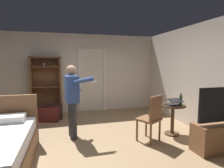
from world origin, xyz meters
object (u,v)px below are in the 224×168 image
Objects in this scene: tv_flatscreen at (222,132)px; bottle_on_table at (181,100)px; suitcase_dark at (53,112)px; wooden_chair at (152,116)px; person_blue_shirt at (72,96)px; laptop at (173,103)px; suitcase_small at (50,114)px; side_table at (173,115)px; bookshelf at (46,84)px.

bottle_on_table is at bearing 109.49° from tv_flatscreen.
bottle_on_table is 0.52× the size of suitcase_dark.
bottle_on_table is 0.86m from wooden_chair.
tv_flatscreen is at bearing -70.51° from bottle_on_table.
person_blue_shirt is at bearing -67.50° from suitcase_dark.
wooden_chair reaches higher than suitcase_dark.
tv_flatscreen is 1.08m from laptop.
laptop is at bearing 17.34° from wooden_chair.
wooden_chair is (-0.80, -0.16, -0.28)m from bottle_on_table.
suitcase_dark is at bearing 143.47° from laptop.
suitcase_dark reaches higher than suitcase_small.
tv_flatscreen is 2.22× the size of suitcase_dark.
tv_flatscreen is 1.03m from side_table.
side_table is at bearing -31.59° from suitcase_dark.
bookshelf is 1.15× the size of person_blue_shirt.
suitcase_small is at bearing 136.54° from wooden_chair.
laptop is 3.41m from suitcase_dark.
laptop is 0.67× the size of suitcase_small.
bookshelf reaches higher than bottle_on_table.
wooden_chair is (-1.10, 0.69, 0.19)m from tv_flatscreen.
bookshelf is 3.35× the size of suitcase_dark.
person_blue_shirt is (-2.66, 1.37, 0.57)m from tv_flatscreen.
laptop is at bearing 117.73° from tv_flatscreen.
person_blue_shirt reaches higher than suitcase_dark.
bottle_on_table is at bearing -39.35° from bookshelf.
tv_flatscreen reaches higher than suitcase_small.
bookshelf reaches higher than person_blue_shirt.
person_blue_shirt is (-2.36, 0.53, 0.10)m from bottle_on_table.
bottle_on_table is 3.55m from suitcase_small.
suitcase_dark is (-3.17, 2.89, -0.14)m from tv_flatscreen.
person_blue_shirt reaches higher than wooden_chair.
laptop is 3.38m from suitcase_small.
tv_flatscreen is 1.23× the size of wooden_chair.
laptop is 1.27× the size of bottle_on_table.
tv_flatscreen is 3.05m from person_blue_shirt.
bottle_on_table is (0.17, -0.04, 0.07)m from laptop.
suitcase_small is at bearing 113.34° from person_blue_shirt.
tv_flatscreen reaches higher than side_table.
person_blue_shirt is at bearing -70.87° from bookshelf.
tv_flatscreen is at bearing -62.27° from laptop.
bookshelf is at bearing 140.65° from bottle_on_table.
tv_flatscreen is 3.37× the size of laptop.
laptop is 0.69m from wooden_chair.
suitcase_small is at bearing 147.52° from bottle_on_table.
bookshelf is 5.10× the size of laptop.
tv_flatscreen is at bearing -32.10° from wooden_chair.
tv_flatscreen is (3.35, -3.35, -0.64)m from bookshelf.
wooden_chair is at bearing -23.64° from person_blue_shirt.
bottle_on_table is (0.14, -0.08, 0.36)m from side_table.
bookshelf is at bearing 140.24° from side_table.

